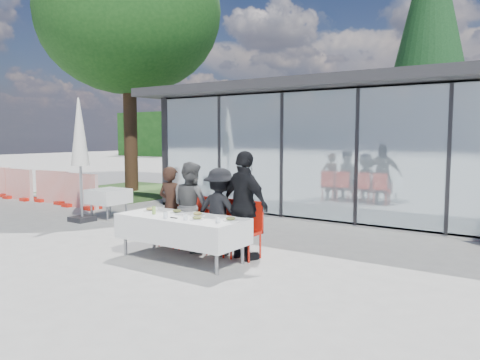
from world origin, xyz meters
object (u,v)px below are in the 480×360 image
dining_table (182,228)px  plate_b (177,212)px  diner_chair_c (224,224)px  diner_chair_a (176,217)px  diner_b (191,206)px  plate_d (231,219)px  construction_barriers (21,186)px  juice_bottle (154,210)px  plate_extra (197,218)px  diner_chair_b (196,220)px  spare_table_left (108,196)px  plate_a (150,210)px  diner_c (220,212)px  diner_d (245,205)px  plate_c (198,214)px  folded_eyeglasses (174,218)px  diner_chair_d (249,227)px  deciduous_tree (128,15)px  market_umbrella (80,140)px  diner_a (171,206)px

dining_table → plate_b: bearing=145.4°
diner_chair_c → diner_chair_a: bearing=180.0°
diner_chair_a → diner_b: diner_b is taller
plate_d → construction_barriers: 10.67m
juice_bottle → plate_extra: bearing=-0.6°
plate_d → diner_chair_b: bearing=152.5°
dining_table → construction_barriers: bearing=163.9°
diner_chair_b → spare_table_left: 4.08m
diner_b → plate_a: diner_b is taller
diner_c → plate_extra: 0.78m
diner_chair_a → diner_chair_b: 0.50m
diner_d → spare_table_left: size_ratio=2.15×
spare_table_left → plate_c: bearing=-22.4°
diner_chair_a → diner_chair_c: (1.15, 0.00, 0.00)m
diner_b → plate_b: (0.05, -0.45, -0.04)m
plate_c → construction_barriers: bearing=165.2°
folded_eyeglasses → construction_barriers: (-9.42, 2.94, -0.32)m
diner_chair_d → folded_eyeglasses: (-0.82, -0.98, 0.22)m
plate_a → plate_c: 1.02m
construction_barriers → diner_d: bearing=-11.5°
diner_d → diner_chair_d: (0.00, 0.12, -0.39)m
diner_b → folded_eyeglasses: diner_b is taller
diner_chair_a → diner_d: size_ratio=0.53×
dining_table → deciduous_tree: deciduous_tree is taller
diner_chair_d → folded_eyeglasses: diner_chair_d is taller
diner_chair_a → diner_d: 1.72m
spare_table_left → deciduous_tree: bearing=131.7°
diner_d → diner_chair_d: size_ratio=1.89×
folded_eyeglasses → diner_c: bearing=70.9°
diner_c → juice_bottle: bearing=38.8°
diner_chair_d → plate_d: bearing=-82.2°
juice_bottle → plate_b: bearing=51.2°
diner_chair_a → market_umbrella: bearing=171.2°
diner_a → plate_a: (0.01, -0.56, 0.02)m
plate_c → market_umbrella: (-4.59, 1.13, 1.21)m
dining_table → plate_a: plate_a is taller
plate_d → folded_eyeglasses: bearing=-160.4°
market_umbrella → construction_barriers: (-5.01, 1.41, -1.54)m
plate_d → deciduous_tree: 12.42m
diner_c → juice_bottle: size_ratio=11.16×
diner_b → plate_d: (1.26, -0.54, -0.04)m
diner_c → diner_d: diner_d is taller
diner_c → plate_d: diner_c is taller
plate_d → plate_extra: (-0.49, -0.23, 0.00)m
diner_chair_a → construction_barriers: (-8.57, 1.95, -0.10)m
diner_a → plate_c: bearing=152.7°
plate_extra → deciduous_tree: deciduous_tree is taller
diner_chair_a → plate_extra: bearing=-35.0°
diner_d → plate_d: (0.09, -0.54, -0.15)m
plate_c → folded_eyeglasses: 0.44m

